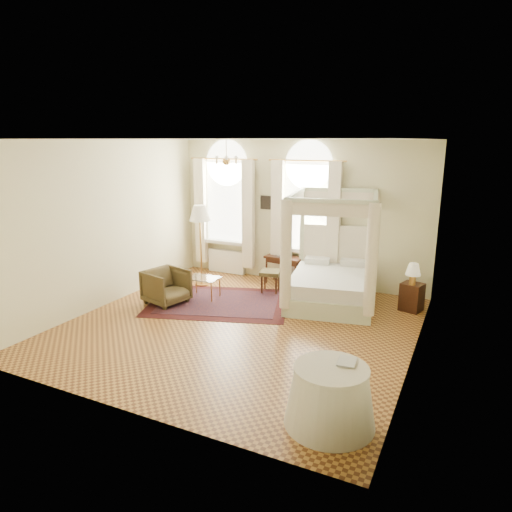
{
  "coord_description": "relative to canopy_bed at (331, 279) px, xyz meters",
  "views": [
    {
      "loc": [
        3.64,
        -6.83,
        3.29
      ],
      "look_at": [
        0.14,
        0.4,
        1.24
      ],
      "focal_mm": 32.0,
      "sensor_mm": 36.0,
      "label": 1
    }
  ],
  "objects": [
    {
      "name": "ground",
      "position": [
        -1.15,
        -1.86,
        -0.52
      ],
      "size": [
        6.0,
        6.0,
        0.0
      ],
      "primitive_type": "plane",
      "color": "#AA7331",
      "rests_on": "ground"
    },
    {
      "name": "room_walls",
      "position": [
        -1.15,
        -1.86,
        1.46
      ],
      "size": [
        6.0,
        6.0,
        6.0
      ],
      "color": "beige",
      "rests_on": "ground"
    },
    {
      "name": "window_left",
      "position": [
        -3.05,
        1.01,
        0.97
      ],
      "size": [
        1.62,
        0.27,
        3.29
      ],
      "color": "white",
      "rests_on": "room_walls"
    },
    {
      "name": "window_right",
      "position": [
        -0.95,
        1.01,
        0.97
      ],
      "size": [
        1.62,
        0.27,
        3.29
      ],
      "color": "white",
      "rests_on": "room_walls"
    },
    {
      "name": "chandelier",
      "position": [
        -2.05,
        -0.66,
        2.39
      ],
      "size": [
        0.51,
        0.45,
        0.5
      ],
      "color": "#BB873E",
      "rests_on": "room_walls"
    },
    {
      "name": "wall_pictures",
      "position": [
        -1.06,
        1.11,
        1.37
      ],
      "size": [
        2.54,
        0.03,
        0.39
      ],
      "color": "black",
      "rests_on": "room_walls"
    },
    {
      "name": "canopy_bed",
      "position": [
        0.0,
        0.0,
        0.0
      ],
      "size": [
        2.09,
        2.39,
        2.29
      ],
      "color": "beige",
      "rests_on": "ground"
    },
    {
      "name": "nightstand",
      "position": [
        1.55,
        0.32,
        -0.24
      ],
      "size": [
        0.48,
        0.45,
        0.56
      ],
      "primitive_type": "cube",
      "rotation": [
        0.0,
        0.0,
        -0.29
      ],
      "color": "#3E1C10",
      "rests_on": "ground"
    },
    {
      "name": "nightstand_lamp",
      "position": [
        1.55,
        0.23,
        0.32
      ],
      "size": [
        0.29,
        0.29,
        0.43
      ],
      "color": "#BB873E",
      "rests_on": "nightstand"
    },
    {
      "name": "writing_desk",
      "position": [
        -1.38,
        0.84,
        0.04
      ],
      "size": [
        0.93,
        0.57,
        0.66
      ],
      "color": "#3E1C10",
      "rests_on": "ground"
    },
    {
      "name": "laptop",
      "position": [
        -1.46,
        0.76,
        0.15
      ],
      "size": [
        0.35,
        0.28,
        0.02
      ],
      "primitive_type": "imported",
      "rotation": [
        0.0,
        0.0,
        2.84
      ],
      "color": "black",
      "rests_on": "writing_desk"
    },
    {
      "name": "stool",
      "position": [
        -1.42,
        0.13,
        -0.11
      ],
      "size": [
        0.51,
        0.51,
        0.49
      ],
      "color": "#41351C",
      "rests_on": "ground"
    },
    {
      "name": "armchair",
      "position": [
        -3.06,
        -1.46,
        -0.16
      ],
      "size": [
        0.95,
        0.93,
        0.72
      ],
      "primitive_type": "imported",
      "rotation": [
        0.0,
        0.0,
        1.34
      ],
      "color": "#44371D",
      "rests_on": "ground"
    },
    {
      "name": "coffee_table",
      "position": [
        -2.55,
        -0.85,
        -0.11
      ],
      "size": [
        0.69,
        0.51,
        0.46
      ],
      "color": "white",
      "rests_on": "ground"
    },
    {
      "name": "floor_lamp",
      "position": [
        -3.08,
        -0.09,
        1.08
      ],
      "size": [
        0.48,
        0.48,
        1.87
      ],
      "color": "#BB873E",
      "rests_on": "ground"
    },
    {
      "name": "oriental_rug",
      "position": [
        -2.1,
        -0.97,
        -0.51
      ],
      "size": [
        3.34,
        2.83,
        0.01
      ],
      "color": "#3E0E0F",
      "rests_on": "ground"
    },
    {
      "name": "side_table",
      "position": [
        1.2,
        -4.01,
        -0.16
      ],
      "size": [
        1.08,
        1.08,
        0.74
      ],
      "color": "#ECE6CD",
      "rests_on": "ground"
    },
    {
      "name": "book",
      "position": [
        1.22,
        -3.83,
        0.23
      ],
      "size": [
        0.23,
        0.3,
        0.03
      ],
      "primitive_type": "imported",
      "rotation": [
        0.0,
        0.0,
        0.09
      ],
      "color": "black",
      "rests_on": "side_table"
    }
  ]
}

